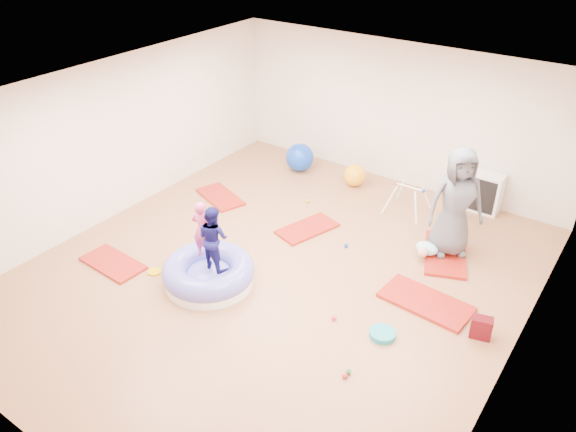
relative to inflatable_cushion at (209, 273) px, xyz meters
The scene contains 19 objects.
room 1.62m from the inflatable_cushion, 47.26° to the left, with size 7.01×8.01×2.81m.
gym_mat_front_left 1.67m from the inflatable_cushion, 161.03° to the right, with size 1.08×0.54×0.05m, color #B32622.
gym_mat_mid_left 2.68m from the inflatable_cushion, 127.55° to the left, with size 1.07×0.53×0.04m, color #B32622.
gym_mat_center_back 2.16m from the inflatable_cushion, 79.66° to the left, with size 1.08×0.54×0.04m, color #B32622.
gym_mat_right 3.24m from the inflatable_cushion, 26.13° to the left, with size 1.29×0.65×0.05m, color #B32622.
gym_mat_rear_right 3.85m from the inflatable_cushion, 45.88° to the left, with size 1.28×0.64×0.05m, color #B32622.
inflatable_cushion is the anchor object (origin of this frame).
child_pink 0.73m from the inflatable_cushion, 144.96° to the left, with size 0.34×0.23×0.95m, color #C73A6F.
child_navy 0.75m from the inflatable_cushion, ahead, with size 0.49×0.38×1.01m, color #11104F.
adult_caregiver 3.98m from the inflatable_cushion, 46.62° to the left, with size 0.89×0.58×1.82m, color #4F515A.
infant 3.49m from the inflatable_cushion, 45.99° to the left, with size 0.37×0.38×0.22m.
ball_pit_balls 1.45m from the inflatable_cushion, 29.02° to the left, with size 2.89×3.50×0.07m.
exercise_ball_blue 4.16m from the inflatable_cushion, 104.77° to the left, with size 0.59×0.59×0.59m, color #0F3DBA.
exercise_ball_orange 4.09m from the inflatable_cushion, 86.83° to the left, with size 0.45×0.45×0.45m, color #FFA418.
infant_play_gym 3.99m from the inflatable_cushion, 66.92° to the left, with size 0.73×0.69×0.56m.
cube_shelf 5.25m from the inflatable_cushion, 60.43° to the left, with size 0.75×0.37×0.75m.
balance_disc 2.74m from the inflatable_cushion, ahead, with size 0.35×0.35×0.08m, color teal.
backpack 3.96m from the inflatable_cushion, 17.52° to the left, with size 0.27×0.17×0.32m, color maroon.
yellow_toy 0.94m from the inflatable_cushion, 160.21° to the right, with size 0.21×0.21×0.03m, color #DDAB01.
Camera 1 is at (4.21, -5.69, 5.24)m, focal length 35.00 mm.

